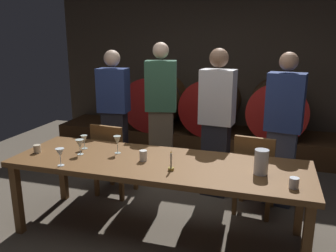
{
  "coord_description": "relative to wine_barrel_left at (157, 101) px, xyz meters",
  "views": [
    {
      "loc": [
        0.89,
        -2.75,
        1.84
      ],
      "look_at": [
        -0.03,
        0.27,
        1.02
      ],
      "focal_mm": 36.68,
      "sensor_mm": 36.0,
      "label": 1
    }
  ],
  "objects": [
    {
      "name": "guest_far_left",
      "position": [
        -0.11,
        -1.39,
        0.07
      ],
      "size": [
        0.4,
        0.27,
        1.68
      ],
      "rotation": [
        0.0,
        0.0,
        3.23
      ],
      "color": "black",
      "rests_on": "ground"
    },
    {
      "name": "candle_center",
      "position": [
        1.07,
        -2.75,
        -0.01
      ],
      "size": [
        0.05,
        0.05,
        0.18
      ],
      "color": "olive",
      "rests_on": "dining_table"
    },
    {
      "name": "cup_right",
      "position": [
        2.05,
        -2.81,
        -0.01
      ],
      "size": [
        0.07,
        0.07,
        0.08
      ],
      "primitive_type": "cylinder",
      "color": "silver",
      "rests_on": "dining_table"
    },
    {
      "name": "barrel_shelf",
      "position": [
        0.96,
        0.0,
        -0.61
      ],
      "size": [
        5.19,
        0.9,
        0.36
      ],
      "primitive_type": "cube",
      "color": "#4C2D16",
      "rests_on": "ground"
    },
    {
      "name": "wine_glass_far_right",
      "position": [
        0.44,
        -2.47,
        0.07
      ],
      "size": [
        0.07,
        0.07,
        0.17
      ],
      "color": "silver",
      "rests_on": "dining_table"
    },
    {
      "name": "back_wall",
      "position": [
        0.96,
        0.55,
        0.53
      ],
      "size": [
        5.76,
        0.24,
        2.64
      ],
      "primitive_type": "cube",
      "color": "#473A2D",
      "rests_on": "ground"
    },
    {
      "name": "wine_barrel_left",
      "position": [
        0.0,
        0.0,
        0.0
      ],
      "size": [
        0.86,
        0.92,
        0.86
      ],
      "color": "brown",
      "rests_on": "barrel_shelf"
    },
    {
      "name": "wine_barrel_right",
      "position": [
        1.93,
        0.0,
        0.0
      ],
      "size": [
        0.86,
        0.92,
        0.86
      ],
      "color": "#513319",
      "rests_on": "barrel_shelf"
    },
    {
      "name": "wine_glass_center_right",
      "position": [
        0.11,
        -2.61,
        0.05
      ],
      "size": [
        0.08,
        0.08,
        0.15
      ],
      "color": "silver",
      "rests_on": "dining_table"
    },
    {
      "name": "cup_center",
      "position": [
        0.76,
        -2.59,
        -0.0
      ],
      "size": [
        0.07,
        0.07,
        0.1
      ],
      "primitive_type": "cylinder",
      "color": "white",
      "rests_on": "dining_table"
    },
    {
      "name": "chair_left",
      "position": [
        0.11,
        -1.94,
        -0.3
      ],
      "size": [
        0.44,
        0.44,
        0.88
      ],
      "rotation": [
        0.0,
        0.0,
        3.04
      ],
      "color": "brown",
      "rests_on": "ground"
    },
    {
      "name": "ground_plane",
      "position": [
        0.96,
        -2.62,
        -0.79
      ],
      "size": [
        7.49,
        7.49,
        0.0
      ],
      "primitive_type": "plane",
      "color": "brown"
    },
    {
      "name": "dining_table",
      "position": [
        0.89,
        -2.57,
        -0.12
      ],
      "size": [
        2.72,
        0.87,
        0.74
      ],
      "color": "brown",
      "rests_on": "ground"
    },
    {
      "name": "guest_center_left",
      "position": [
        0.52,
        -1.35,
        0.12
      ],
      "size": [
        0.43,
        0.32,
        1.78
      ],
      "rotation": [
        0.0,
        0.0,
        3.37
      ],
      "color": "brown",
      "rests_on": "ground"
    },
    {
      "name": "wine_barrel_center",
      "position": [
        0.93,
        0.0,
        0.0
      ],
      "size": [
        0.86,
        0.92,
        0.86
      ],
      "color": "brown",
      "rests_on": "barrel_shelf"
    },
    {
      "name": "cup_left",
      "position": [
        -0.32,
        -2.69,
        -0.01
      ],
      "size": [
        0.07,
        0.07,
        0.08
      ],
      "primitive_type": "cylinder",
      "color": "beige",
      "rests_on": "dining_table"
    },
    {
      "name": "guest_center_right",
      "position": [
        1.26,
        -1.55,
        0.1
      ],
      "size": [
        0.4,
        0.28,
        1.72
      ],
      "rotation": [
        0.0,
        0.0,
        3.03
      ],
      "color": "black",
      "rests_on": "ground"
    },
    {
      "name": "chair_right",
      "position": [
        1.73,
        -1.92,
        -0.3
      ],
      "size": [
        0.45,
        0.45,
        0.88
      ],
      "rotation": [
        0.0,
        0.0,
        3.02
      ],
      "color": "brown",
      "rests_on": "ground"
    },
    {
      "name": "pitcher",
      "position": [
        1.8,
        -2.6,
        0.05
      ],
      "size": [
        0.12,
        0.12,
        0.21
      ],
      "color": "silver",
      "rests_on": "dining_table"
    },
    {
      "name": "wine_glass_center_left",
      "position": [
        0.11,
        -2.92,
        0.06
      ],
      "size": [
        0.08,
        0.08,
        0.16
      ],
      "color": "white",
      "rests_on": "dining_table"
    },
    {
      "name": "guest_far_right",
      "position": [
        1.99,
        -1.58,
        0.07
      ],
      "size": [
        0.41,
        0.3,
        1.69
      ],
      "rotation": [
        0.0,
        0.0,
        2.98
      ],
      "color": "#33384C",
      "rests_on": "ground"
    },
    {
      "name": "wine_glass_far_left",
      "position": [
        0.06,
        -2.44,
        0.04
      ],
      "size": [
        0.07,
        0.07,
        0.14
      ],
      "color": "silver",
      "rests_on": "dining_table"
    }
  ]
}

